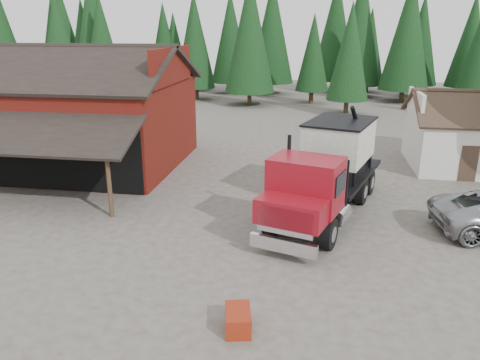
# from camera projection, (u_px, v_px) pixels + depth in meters

# --- Properties ---
(ground) EXTENTS (120.00, 120.00, 0.00)m
(ground) POSITION_uv_depth(u_px,v_px,m) (226.00, 246.00, 18.08)
(ground) COLOR #4D453C
(ground) RESTS_ON ground
(red_barn) EXTENTS (12.80, 13.63, 7.18)m
(red_barn) POSITION_uv_depth(u_px,v_px,m) (78.00, 120.00, 28.22)
(red_barn) COLOR maroon
(red_barn) RESTS_ON ground
(conifer_backdrop) EXTENTS (76.00, 16.00, 16.00)m
(conifer_backdrop) POSITION_uv_depth(u_px,v_px,m) (291.00, 96.00, 57.45)
(conifer_backdrop) COLOR black
(conifer_backdrop) RESTS_ON ground
(near_pine_a) EXTENTS (4.40, 4.40, 11.40)m
(near_pine_a) POSITION_uv_depth(u_px,v_px,m) (59.00, 45.00, 45.72)
(near_pine_a) COLOR #382619
(near_pine_a) RESTS_ON ground
(near_pine_b) EXTENTS (3.96, 3.96, 10.40)m
(near_pine_b) POSITION_uv_depth(u_px,v_px,m) (350.00, 51.00, 43.44)
(near_pine_b) COLOR #382619
(near_pine_b) RESTS_ON ground
(near_pine_d) EXTENTS (5.28, 5.28, 13.40)m
(near_pine_d) POSITION_uv_depth(u_px,v_px,m) (250.00, 34.00, 48.26)
(near_pine_d) COLOR #382619
(near_pine_d) RESTS_ON ground
(feed_truck) EXTENTS (5.65, 10.54, 4.60)m
(feed_truck) POSITION_uv_depth(u_px,v_px,m) (327.00, 168.00, 20.60)
(feed_truck) COLOR black
(feed_truck) RESTS_ON ground
(equip_box) EXTENTS (0.91, 1.22, 0.60)m
(equip_box) POSITION_uv_depth(u_px,v_px,m) (238.00, 320.00, 13.04)
(equip_box) COLOR maroon
(equip_box) RESTS_ON ground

